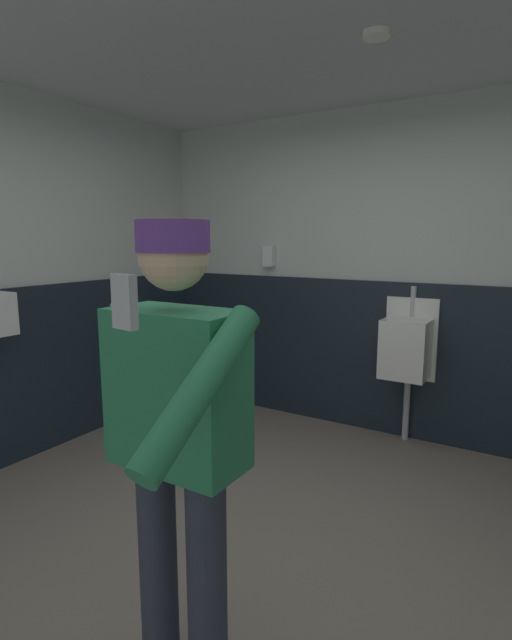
% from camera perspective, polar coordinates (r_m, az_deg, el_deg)
% --- Properties ---
extents(ground_plane, '(4.75, 4.56, 0.04)m').
position_cam_1_polar(ground_plane, '(2.74, -0.02, -26.79)').
color(ground_plane, slate).
extents(wall_back, '(4.75, 0.12, 2.63)m').
position_cam_1_polar(wall_back, '(4.10, 15.10, 5.24)').
color(wall_back, silver).
rests_on(wall_back, ground_plane).
extents(wainscot_band_back, '(4.15, 0.03, 1.26)m').
position_cam_1_polar(wainscot_band_back, '(4.13, 14.39, -4.32)').
color(wainscot_band_back, '#19232D').
rests_on(wainscot_band_back, ground_plane).
extents(wainscot_band_left, '(0.03, 3.96, 1.26)m').
position_cam_1_polar(wainscot_band_left, '(3.84, -27.39, -6.16)').
color(wainscot_band_left, '#19232D').
rests_on(wainscot_band_left, ground_plane).
extents(downlight_far, '(0.14, 0.14, 0.03)m').
position_cam_1_polar(downlight_far, '(2.90, 13.99, 29.83)').
color(downlight_far, white).
extents(urinal_solo, '(0.40, 0.34, 1.24)m').
position_cam_1_polar(urinal_solo, '(3.90, 17.35, -3.10)').
color(urinal_solo, white).
rests_on(urinal_solo, ground_plane).
extents(person, '(0.68, 0.60, 1.66)m').
position_cam_1_polar(person, '(1.69, -9.35, -12.03)').
color(person, '#2D3342').
rests_on(person, ground_plane).
extents(cell_phone, '(0.06, 0.03, 0.11)m').
position_cam_1_polar(cell_phone, '(1.00, -15.25, 2.09)').
color(cell_phone, '#A5A8B2').
extents(soap_dispenser, '(0.10, 0.07, 0.18)m').
position_cam_1_polar(soap_dispenser, '(4.41, 1.55, 7.51)').
color(soap_dispenser, silver).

